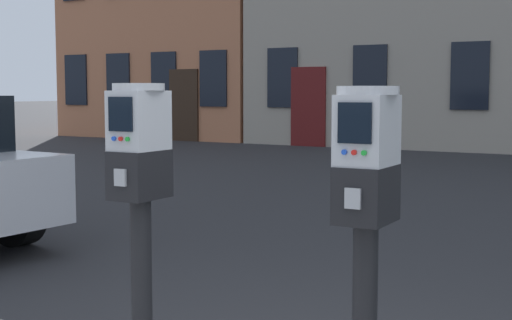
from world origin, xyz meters
TOP-DOWN VIEW (x-y plane):
  - parking_meter_near_kerb at (-0.59, -0.26)m, footprint 0.22×0.25m
  - parking_meter_twin_adjacent at (0.42, -0.26)m, footprint 0.22×0.25m

SIDE VIEW (x-z plane):
  - parking_meter_twin_adjacent at x=0.42m, z-range 0.39..1.73m
  - parking_meter_near_kerb at x=-0.59m, z-range 0.40..1.75m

